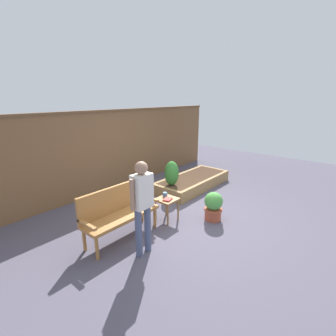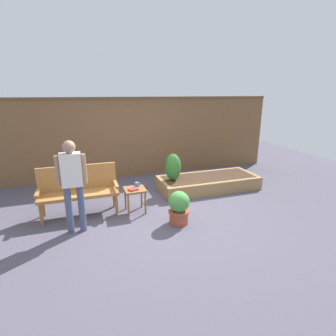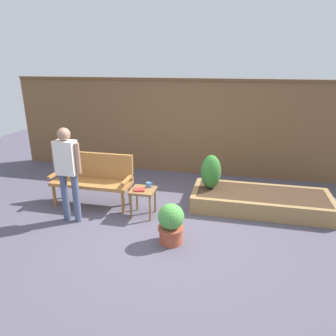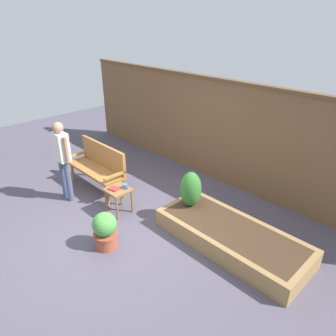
{
  "view_description": "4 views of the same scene",
  "coord_description": "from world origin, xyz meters",
  "views": [
    {
      "loc": [
        -3.88,
        -2.74,
        2.48
      ],
      "look_at": [
        0.53,
        1.01,
        0.78
      ],
      "focal_mm": 26.06,
      "sensor_mm": 36.0,
      "label": 1
    },
    {
      "loc": [
        -1.31,
        -4.42,
        2.27
      ],
      "look_at": [
        0.39,
        0.58,
        0.73
      ],
      "focal_mm": 27.87,
      "sensor_mm": 36.0,
      "label": 2
    },
    {
      "loc": [
        1.07,
        -4.32,
        2.5
      ],
      "look_at": [
        -0.12,
        0.94,
        0.65
      ],
      "focal_mm": 33.21,
      "sensor_mm": 36.0,
      "label": 3
    },
    {
      "loc": [
        3.71,
        -2.49,
        3.26
      ],
      "look_at": [
        0.29,
        0.82,
        0.94
      ],
      "focal_mm": 33.67,
      "sensor_mm": 36.0,
      "label": 4
    }
  ],
  "objects": [
    {
      "name": "ground_plane",
      "position": [
        0.0,
        0.0,
        0.0
      ],
      "size": [
        14.0,
        14.0,
        0.0
      ],
      "primitive_type": "plane",
      "color": "#514C5B"
    },
    {
      "name": "fence_back",
      "position": [
        0.0,
        2.6,
        1.09
      ],
      "size": [
        8.4,
        0.14,
        2.16
      ],
      "color": "brown",
      "rests_on": "ground_plane"
    },
    {
      "name": "garden_bench",
      "position": [
        -1.42,
        0.52,
        0.54
      ],
      "size": [
        1.44,
        0.48,
        0.94
      ],
      "color": "#A87038",
      "rests_on": "ground_plane"
    },
    {
      "name": "side_table",
      "position": [
        -0.4,
        0.25,
        0.4
      ],
      "size": [
        0.4,
        0.4,
        0.48
      ],
      "color": "olive",
      "rests_on": "ground_plane"
    },
    {
      "name": "cup_on_table",
      "position": [
        -0.33,
        0.36,
        0.52
      ],
      "size": [
        0.13,
        0.09,
        0.09
      ],
      "color": "teal",
      "rests_on": "side_table"
    },
    {
      "name": "book_on_table",
      "position": [
        -0.44,
        0.19,
        0.49
      ],
      "size": [
        0.21,
        0.18,
        0.03
      ],
      "primitive_type": "cube",
      "rotation": [
        0.0,
        0.0,
        0.25
      ],
      "color": "#B2332D",
      "rests_on": "side_table"
    },
    {
      "name": "potted_boxwood",
      "position": [
        0.24,
        -0.47,
        0.31
      ],
      "size": [
        0.38,
        0.38,
        0.61
      ],
      "color": "#A84C33",
      "rests_on": "ground_plane"
    },
    {
      "name": "raised_planter_bed",
      "position": [
        1.56,
        0.96,
        0.15
      ],
      "size": [
        2.4,
        1.0,
        0.3
      ],
      "color": "#997547",
      "rests_on": "ground_plane"
    },
    {
      "name": "shrub_near_bench",
      "position": [
        0.66,
        0.99,
        0.61
      ],
      "size": [
        0.36,
        0.36,
        0.63
      ],
      "color": "brown",
      "rests_on": "raised_planter_bed"
    },
    {
      "name": "person_by_bench",
      "position": [
        -1.49,
        -0.19,
        0.93
      ],
      "size": [
        0.47,
        0.2,
        1.56
      ],
      "color": "#475170",
      "rests_on": "ground_plane"
    }
  ]
}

